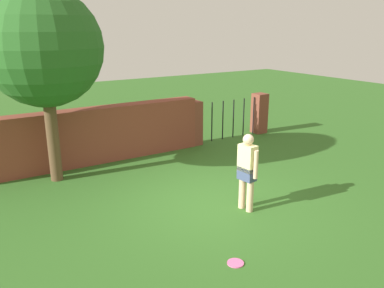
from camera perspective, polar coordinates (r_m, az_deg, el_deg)
The scene contains 6 objects.
ground_plane at distance 8.56m, azimuth 3.05°, elevation -8.54°, with size 40.00×40.00×0.00m, color #336623.
brick_wall at distance 11.04m, azimuth -15.29°, elevation 1.01°, with size 6.79×0.50×1.54m, color brown.
tree at distance 9.68m, azimuth -20.79°, elevation 12.87°, with size 2.70×2.70×4.55m.
person at distance 8.00m, azimuth 8.01°, elevation -3.59°, with size 0.26×0.54×1.62m.
fence_gate at distance 13.24m, azimuth 5.28°, elevation 3.79°, with size 3.20×0.44×1.40m.
frisbee_pink at distance 6.62m, azimuth 6.33°, elevation -16.81°, with size 0.27×0.27×0.02m, color pink.
Camera 1 is at (-4.50, -6.30, 3.66)m, focal length 36.71 mm.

